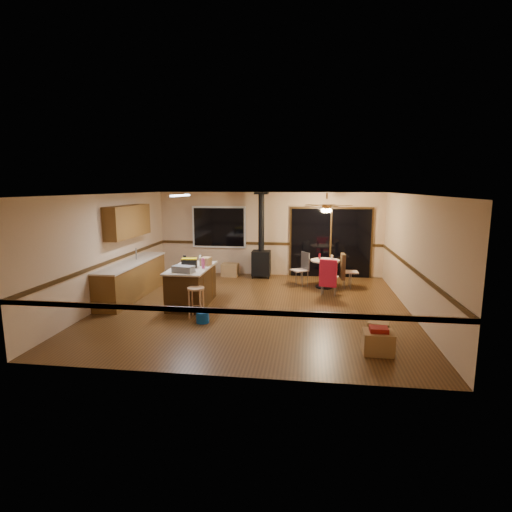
% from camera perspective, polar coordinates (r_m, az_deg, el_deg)
% --- Properties ---
extents(floor, '(7.00, 7.00, 0.00)m').
position_cam_1_polar(floor, '(9.39, -0.24, -7.24)').
color(floor, '#4C2F15').
rests_on(floor, ground).
extents(ceiling, '(7.00, 7.00, 0.00)m').
position_cam_1_polar(ceiling, '(8.98, -0.25, 8.82)').
color(ceiling, silver).
rests_on(ceiling, ground).
extents(wall_back, '(7.00, 0.00, 7.00)m').
position_cam_1_polar(wall_back, '(12.54, 1.91, 3.17)').
color(wall_back, tan).
rests_on(wall_back, ground).
extents(wall_front, '(7.00, 0.00, 7.00)m').
position_cam_1_polar(wall_front, '(5.72, -4.99, -5.01)').
color(wall_front, tan).
rests_on(wall_front, ground).
extents(wall_left, '(0.00, 7.00, 7.00)m').
position_cam_1_polar(wall_left, '(10.17, -20.19, 0.99)').
color(wall_left, tan).
rests_on(wall_left, ground).
extents(wall_right, '(0.00, 7.00, 7.00)m').
position_cam_1_polar(wall_right, '(9.30, 21.64, 0.11)').
color(wall_right, tan).
rests_on(wall_right, ground).
extents(chair_rail, '(7.00, 7.00, 0.08)m').
position_cam_1_polar(chair_rail, '(9.15, -0.24, -1.25)').
color(chair_rail, '#37230D').
rests_on(chair_rail, ground).
extents(window, '(1.72, 0.10, 1.32)m').
position_cam_1_polar(window, '(12.72, -5.32, 4.13)').
color(window, black).
rests_on(window, ground).
extents(sliding_door, '(2.52, 0.10, 2.10)m').
position_cam_1_polar(sliding_door, '(12.48, 10.60, 1.82)').
color(sliding_door, black).
rests_on(sliding_door, ground).
extents(lower_cabinets, '(0.60, 3.00, 0.86)m').
position_cam_1_polar(lower_cabinets, '(10.64, -17.23, -3.25)').
color(lower_cabinets, brown).
rests_on(lower_cabinets, ground).
extents(countertop, '(0.64, 3.04, 0.04)m').
position_cam_1_polar(countertop, '(10.55, -17.36, -0.87)').
color(countertop, '#C5B099').
rests_on(countertop, lower_cabinets).
extents(upper_cabinets, '(0.35, 2.00, 0.80)m').
position_cam_1_polar(upper_cabinets, '(10.65, -17.80, 4.75)').
color(upper_cabinets, brown).
rests_on(upper_cabinets, ground).
extents(kitchen_island, '(0.88, 1.68, 0.90)m').
position_cam_1_polar(kitchen_island, '(9.58, -9.19, -4.21)').
color(kitchen_island, '#37210D').
rests_on(kitchen_island, ground).
extents(wood_stove, '(0.55, 0.50, 2.52)m').
position_cam_1_polar(wood_stove, '(12.20, 0.75, 0.27)').
color(wood_stove, black).
rests_on(wood_stove, ground).
extents(ceiling_fan, '(0.24, 0.24, 0.55)m').
position_cam_1_polar(ceiling_fan, '(10.96, 10.06, 6.84)').
color(ceiling_fan, brown).
rests_on(ceiling_fan, ceiling).
extents(fluorescent_strip, '(0.10, 1.20, 0.04)m').
position_cam_1_polar(fluorescent_strip, '(9.68, -10.75, 8.49)').
color(fluorescent_strip, white).
rests_on(fluorescent_strip, ceiling).
extents(toolbox_grey, '(0.51, 0.36, 0.14)m').
position_cam_1_polar(toolbox_grey, '(8.94, -10.32, -1.85)').
color(toolbox_grey, slate).
rests_on(toolbox_grey, kitchen_island).
extents(toolbox_black, '(0.37, 0.23, 0.19)m').
position_cam_1_polar(toolbox_black, '(9.45, -9.50, -1.05)').
color(toolbox_black, black).
rests_on(toolbox_black, kitchen_island).
extents(toolbox_yellow_lid, '(0.36, 0.23, 0.03)m').
position_cam_1_polar(toolbox_yellow_lid, '(9.43, -9.52, -0.39)').
color(toolbox_yellow_lid, gold).
rests_on(toolbox_yellow_lid, toolbox_black).
extents(box_on_island, '(0.25, 0.31, 0.19)m').
position_cam_1_polar(box_on_island, '(9.66, -7.18, -0.76)').
color(box_on_island, '#9A7244').
rests_on(box_on_island, kitchen_island).
extents(bottle_dark, '(0.07, 0.07, 0.25)m').
position_cam_1_polar(bottle_dark, '(9.69, -10.15, -0.63)').
color(bottle_dark, black).
rests_on(bottle_dark, kitchen_island).
extents(bottle_pink, '(0.09, 0.09, 0.24)m').
position_cam_1_polar(bottle_pink, '(9.28, -7.56, -1.04)').
color(bottle_pink, '#D84C8C').
rests_on(bottle_pink, kitchen_island).
extents(bottle_white, '(0.07, 0.07, 0.16)m').
position_cam_1_polar(bottle_white, '(10.14, -7.99, -0.34)').
color(bottle_white, white).
rests_on(bottle_white, kitchen_island).
extents(bar_stool, '(0.45, 0.45, 0.66)m').
position_cam_1_polar(bar_stool, '(8.65, -8.54, -6.59)').
color(bar_stool, tan).
rests_on(bar_stool, floor).
extents(blue_bucket, '(0.29, 0.29, 0.23)m').
position_cam_1_polar(blue_bucket, '(8.38, -7.64, -8.66)').
color(blue_bucket, '#0B46A7').
rests_on(blue_bucket, floor).
extents(dining_table, '(0.79, 0.79, 0.78)m').
position_cam_1_polar(dining_table, '(11.17, 9.80, -1.83)').
color(dining_table, black).
rests_on(dining_table, ground).
extents(glass_red, '(0.08, 0.08, 0.16)m').
position_cam_1_polar(glass_red, '(11.20, 9.07, -0.03)').
color(glass_red, '#590C14').
rests_on(glass_red, dining_table).
extents(glass_cream, '(0.07, 0.07, 0.15)m').
position_cam_1_polar(glass_cream, '(11.07, 10.79, -0.23)').
color(glass_cream, beige).
rests_on(glass_cream, dining_table).
extents(chair_left, '(0.56, 0.56, 0.51)m').
position_cam_1_polar(chair_left, '(11.31, 6.68, -1.29)').
color(chair_left, tan).
rests_on(chair_left, ground).
extents(chair_near, '(0.53, 0.55, 0.70)m').
position_cam_1_polar(chair_near, '(10.30, 10.29, -2.43)').
color(chair_near, tan).
rests_on(chair_near, ground).
extents(chair_right, '(0.47, 0.44, 0.70)m').
position_cam_1_polar(chair_right, '(11.24, 12.44, -1.48)').
color(chair_right, tan).
rests_on(chair_right, ground).
extents(box_under_window, '(0.52, 0.43, 0.40)m').
position_cam_1_polar(box_under_window, '(12.50, -3.72, -1.98)').
color(box_under_window, '#9A7244').
rests_on(box_under_window, floor).
extents(box_corner_a, '(0.50, 0.43, 0.38)m').
position_cam_1_polar(box_corner_a, '(7.14, 17.04, -11.72)').
color(box_corner_a, '#9A7244').
rests_on(box_corner_a, floor).
extents(box_corner_b, '(0.44, 0.40, 0.30)m').
position_cam_1_polar(box_corner_b, '(7.87, 17.08, -9.98)').
color(box_corner_b, '#9A7244').
rests_on(box_corner_b, floor).
extents(box_small_red, '(0.30, 0.25, 0.08)m').
position_cam_1_polar(box_small_red, '(7.06, 17.13, -9.99)').
color(box_small_red, maroon).
rests_on(box_small_red, box_corner_a).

